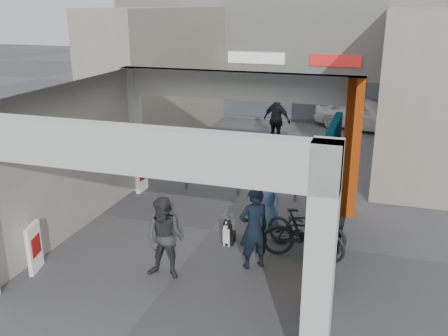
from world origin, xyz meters
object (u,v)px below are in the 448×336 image
(produce_stand, at_px, (214,150))
(man_elderly, at_px, (268,200))
(man_with_dog, at_px, (254,228))
(white_van, at_px, (363,114))
(man_back_turned, at_px, (165,239))
(man_crates, at_px, (277,120))
(bicycle_front, at_px, (305,231))
(bicycle_rear, at_px, (304,233))
(cafe_set, at_px, (211,154))
(border_collie, at_px, (228,234))

(produce_stand, relative_size, man_elderly, 0.86)
(produce_stand, xyz_separation_m, man_with_dog, (3.14, -6.75, 0.53))
(man_with_dog, relative_size, white_van, 0.43)
(man_back_turned, bearing_deg, man_with_dog, 27.55)
(produce_stand, relative_size, man_crates, 0.63)
(man_with_dog, height_order, man_back_turned, man_with_dog)
(man_back_turned, relative_size, man_elderly, 1.14)
(man_elderly, xyz_separation_m, bicycle_front, (1.06, -0.96, -0.22))
(bicycle_front, bearing_deg, man_with_dog, 159.49)
(bicycle_front, height_order, white_van, white_van)
(man_elderly, distance_m, bicycle_rear, 1.55)
(man_crates, xyz_separation_m, white_van, (2.93, 3.66, -0.31))
(bicycle_front, relative_size, white_van, 0.48)
(cafe_set, distance_m, bicycle_rear, 6.89)
(cafe_set, relative_size, bicycle_rear, 0.76)
(man_elderly, height_order, bicycle_front, man_elderly)
(man_with_dog, bearing_deg, produce_stand, -103.13)
(man_back_turned, xyz_separation_m, bicycle_front, (2.44, 1.85, -0.32))
(man_crates, height_order, white_van, man_crates)
(bicycle_rear, bearing_deg, border_collie, 76.02)
(border_collie, bearing_deg, cafe_set, 108.51)
(border_collie, relative_size, man_crates, 0.33)
(man_back_turned, height_order, bicycle_rear, man_back_turned)
(produce_stand, distance_m, man_crates, 2.96)
(man_crates, bearing_deg, man_back_turned, 112.88)
(cafe_set, xyz_separation_m, produce_stand, (0.00, 0.38, 0.04))
(cafe_set, height_order, bicycle_front, bicycle_front)
(border_collie, relative_size, man_back_turned, 0.39)
(man_with_dog, bearing_deg, white_van, -134.59)
(man_back_turned, bearing_deg, border_collie, 63.57)
(border_collie, height_order, white_van, white_van)
(border_collie, xyz_separation_m, white_van, (2.24, 11.96, 0.43))
(produce_stand, height_order, man_elderly, man_elderly)
(man_back_turned, xyz_separation_m, white_van, (2.99, 13.66, -0.15))
(man_back_turned, relative_size, bicycle_rear, 0.92)
(border_collie, bearing_deg, man_elderly, 55.60)
(man_crates, xyz_separation_m, bicycle_front, (2.38, -8.15, -0.48))
(border_collie, bearing_deg, bicycle_rear, -4.68)
(man_back_turned, xyz_separation_m, man_crates, (0.05, 10.00, 0.16))
(man_with_dog, height_order, white_van, man_with_dog)
(produce_stand, distance_m, bicycle_rear, 7.21)
(cafe_set, height_order, man_elderly, man_elderly)
(man_with_dog, xyz_separation_m, white_van, (1.46, 12.76, -0.18))
(cafe_set, bearing_deg, bicycle_rear, -54.00)
(produce_stand, height_order, bicycle_front, bicycle_front)
(produce_stand, bearing_deg, bicycle_front, -65.44)
(man_elderly, bearing_deg, bicycle_front, -17.64)
(border_collie, bearing_deg, man_with_dog, -50.03)
(man_with_dog, distance_m, white_van, 12.85)
(man_with_dog, xyz_separation_m, bicycle_rear, (0.91, 0.80, -0.32))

